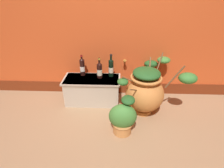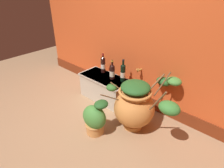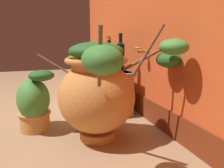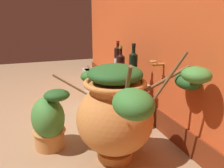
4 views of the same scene
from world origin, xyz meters
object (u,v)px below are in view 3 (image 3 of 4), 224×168
wine_bottle_left (109,53)px  potted_shrub (34,104)px  terracotta_urn (98,88)px  wine_bottle_middle (109,57)px  wine_bottle_right (120,56)px

wine_bottle_left → potted_shrub: (0.62, -0.80, -0.34)m
terracotta_urn → wine_bottle_middle: size_ratio=3.22×
terracotta_urn → wine_bottle_left: bearing=158.9°
terracotta_urn → wine_bottle_right: (-0.50, 0.34, 0.18)m
wine_bottle_left → wine_bottle_middle: (0.27, -0.08, -0.02)m
wine_bottle_left → wine_bottle_right: 0.44m
wine_bottle_right → potted_shrub: bearing=-77.4°
wine_bottle_right → potted_shrub: size_ratio=0.86×
wine_bottle_left → wine_bottle_right: wine_bottle_right is taller
wine_bottle_left → wine_bottle_right: bearing=-2.8°
wine_bottle_middle → potted_shrub: 0.86m
terracotta_urn → wine_bottle_left: size_ratio=3.08×
wine_bottle_right → potted_shrub: wine_bottle_right is taller
potted_shrub → wine_bottle_left: bearing=127.7°
terracotta_urn → potted_shrub: 0.57m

